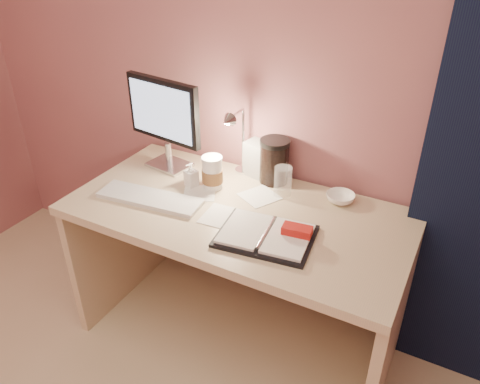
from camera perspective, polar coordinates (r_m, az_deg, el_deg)
The scene contains 14 objects.
desk at distance 2.10m, azimuth 0.65°, elevation -6.36°, with size 1.40×0.70×0.73m.
monitor at distance 2.17m, azimuth -9.11°, elevation 9.16°, with size 0.40×0.17×0.43m.
keyboard at distance 2.01m, azimuth -10.92°, elevation -0.74°, with size 0.45×0.13×0.02m, color silver.
planner at distance 1.75m, azimuth 3.49°, elevation -5.23°, with size 0.38×0.30×0.05m.
paper_a at distance 1.87m, azimuth -2.11°, elevation -3.03°, with size 0.16×0.16×0.00m, color white.
paper_b at distance 2.00m, azimuth 2.40°, elevation -0.53°, with size 0.14×0.14×0.00m, color white.
paper_c at distance 2.03m, azimuth -4.98°, elevation -0.15°, with size 0.14×0.14×0.00m, color white.
coffee_cup at distance 2.04m, azimuth -3.40°, elevation 2.27°, with size 0.09×0.09×0.15m.
clear_cup at distance 1.99m, azimuth 5.24°, elevation 1.29°, with size 0.07×0.07×0.13m, color white.
bowl at distance 2.00m, azimuth 12.13°, elevation -0.71°, with size 0.12×0.12×0.04m, color white.
lotion_bottle at distance 2.07m, azimuth -5.98°, elevation 2.11°, with size 0.05×0.05×0.11m, color white.
dark_jar at distance 2.08m, azimuth 4.18°, elevation 3.53°, with size 0.13×0.13×0.18m, color black.
product_box at distance 2.13m, azimuth 2.18°, elevation 4.07°, with size 0.11×0.09×0.16m, color #B6B7B2.
desk_lamp at distance 2.04m, azimuth -0.62°, elevation 6.63°, with size 0.08×0.20×0.33m.
Camera 1 is at (0.77, -0.03, 1.77)m, focal length 35.00 mm.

